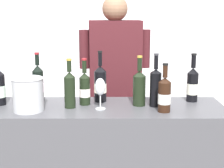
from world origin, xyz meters
TOP-DOWN VIEW (x-y plane):
  - wall_back at (0.00, 2.60)m, footprint 8.00×0.10m
  - wine_bottle_0 at (0.11, 0.13)m, footprint 0.08×0.08m
  - wine_bottle_1 at (0.37, 0.03)m, footprint 0.08×0.08m
  - wine_bottle_2 at (-0.08, -0.02)m, footprint 0.07×0.07m
  - wine_bottle_4 at (-0.32, 0.14)m, footprint 0.08×0.08m
  - wine_bottle_6 at (0.47, 0.01)m, footprint 0.07×0.07m
  - wine_bottle_7 at (0.01, 0.05)m, footprint 0.07×0.07m
  - wine_bottle_8 at (0.74, 0.14)m, footprint 0.08×0.08m
  - wine_bottle_9 at (0.51, -0.11)m, footprint 0.08×0.08m
  - wine_glass at (0.11, -0.05)m, footprint 0.07×0.07m
  - ice_bucket at (-0.33, -0.09)m, footprint 0.20×0.20m
  - person_server at (0.21, 0.59)m, footprint 0.57×0.27m

SIDE VIEW (x-z plane):
  - person_server at x=0.21m, z-range -0.02..1.70m
  - ice_bucket at x=-0.33m, z-range 1.00..1.21m
  - wine_bottle_9 at x=0.51m, z-range 0.95..1.26m
  - wine_bottle_7 at x=0.01m, z-range 0.95..1.26m
  - wine_bottle_8 at x=0.74m, z-range 0.95..1.28m
  - wine_bottle_0 at x=0.11m, z-range 0.95..1.29m
  - wine_bottle_1 at x=0.37m, z-range 0.96..1.28m
  - wine_bottle_4 at x=-0.32m, z-range 0.95..1.29m
  - wine_bottle_2 at x=-0.08m, z-range 0.96..1.28m
  - wine_bottle_6 at x=0.47m, z-range 0.96..1.30m
  - wine_glass at x=0.11m, z-range 1.03..1.23m
  - wall_back at x=0.00m, z-range 0.00..2.80m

